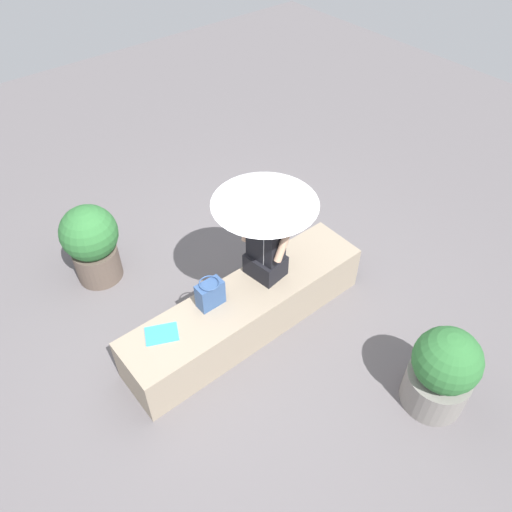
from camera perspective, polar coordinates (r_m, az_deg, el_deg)
ground_plane at (r=5.08m, az=-1.02°, el=-7.93°), size 14.00×14.00×0.00m
stone_bench at (r=4.89m, az=-1.06°, el=-6.14°), size 2.51×0.59×0.49m
person_seated at (r=4.61m, az=1.12°, el=1.49°), size 0.32×0.49×0.90m
parasol at (r=4.12m, az=1.02°, el=7.09°), size 0.90×0.90×1.17m
handbag_black at (r=4.53m, az=-5.19°, el=-4.25°), size 0.25×0.18×0.28m
magazine at (r=4.47m, az=-10.57°, el=-8.61°), size 0.34×0.30×0.01m
planter_near at (r=4.53m, az=20.27°, el=-12.07°), size 0.56×0.56×0.86m
planter_far at (r=5.47m, az=-18.03°, el=1.50°), size 0.59×0.59×0.91m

